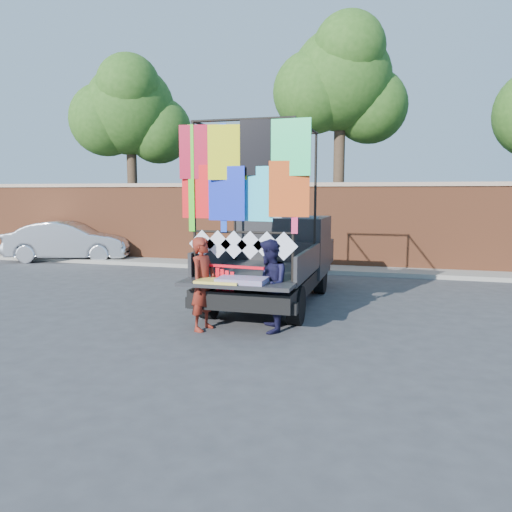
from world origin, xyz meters
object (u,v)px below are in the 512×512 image
(pickup_truck, at_px, (280,257))
(man, at_px, (269,286))
(woman, at_px, (203,284))
(sedan, at_px, (70,241))

(pickup_truck, relative_size, man, 3.57)
(woman, bearing_deg, man, -68.57)
(pickup_truck, xyz_separation_m, man, (0.47, -2.77, -0.11))
(woman, xyz_separation_m, man, (1.10, 0.19, -0.01))
(woman, relative_size, man, 1.01)
(pickup_truck, relative_size, woman, 3.53)
(man, bearing_deg, woman, -96.58)
(sedan, xyz_separation_m, man, (8.67, -6.56, 0.11))
(sedan, bearing_deg, man, -144.39)
(pickup_truck, bearing_deg, woman, -101.93)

